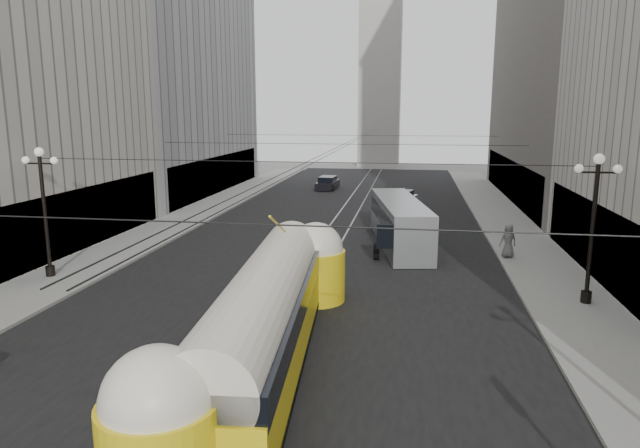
% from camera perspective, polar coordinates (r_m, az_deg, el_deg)
% --- Properties ---
extents(road, '(20.00, 85.00, 0.02)m').
position_cam_1_polar(road, '(40.54, 1.84, -0.46)').
color(road, black).
rests_on(road, ground).
extents(sidewalk_left, '(4.00, 72.00, 0.15)m').
position_cam_1_polar(sidewalk_left, '(46.86, -12.30, 0.98)').
color(sidewalk_left, gray).
rests_on(sidewalk_left, ground).
extents(sidewalk_right, '(4.00, 72.00, 0.15)m').
position_cam_1_polar(sidewalk_right, '(44.19, 18.07, 0.06)').
color(sidewalk_right, gray).
rests_on(sidewalk_right, ground).
extents(rail_left, '(0.12, 85.00, 0.04)m').
position_cam_1_polar(rail_left, '(40.64, 0.80, -0.42)').
color(rail_left, gray).
rests_on(rail_left, ground).
extents(rail_right, '(0.12, 85.00, 0.04)m').
position_cam_1_polar(rail_right, '(40.46, 2.90, -0.49)').
color(rail_right, gray).
rests_on(rail_right, ground).
extents(building_left_far, '(12.60, 28.60, 28.60)m').
position_cam_1_polar(building_left_far, '(60.63, -15.94, 16.61)').
color(building_left_far, '#999999').
rests_on(building_left_far, ground).
extents(building_right_far, '(12.60, 32.60, 32.60)m').
position_cam_1_polar(building_right_far, '(57.44, 25.55, 18.30)').
color(building_right_far, '#514C47').
rests_on(building_right_far, ground).
extents(distant_tower, '(6.00, 6.00, 31.36)m').
position_cam_1_polar(distant_tower, '(87.28, 6.08, 15.64)').
color(distant_tower, '#B2AFA8').
rests_on(distant_tower, ground).
extents(lamppost_left_mid, '(1.86, 0.44, 6.37)m').
position_cam_1_polar(lamppost_left_mid, '(30.83, -25.88, 1.75)').
color(lamppost_left_mid, black).
rests_on(lamppost_left_mid, sidewalk_left).
extents(lamppost_right_mid, '(1.86, 0.44, 6.37)m').
position_cam_1_polar(lamppost_right_mid, '(26.38, 25.66, 0.34)').
color(lamppost_right_mid, black).
rests_on(lamppost_right_mid, sidewalk_right).
extents(catenary, '(25.00, 72.00, 0.23)m').
position_cam_1_polar(catenary, '(38.75, 1.88, 7.78)').
color(catenary, black).
rests_on(catenary, ground).
extents(streetcar, '(3.63, 16.17, 3.55)m').
position_cam_1_polar(streetcar, '(18.75, -5.53, -9.10)').
color(streetcar, yellow).
rests_on(streetcar, ground).
extents(city_bus, '(4.26, 11.45, 2.83)m').
position_cam_1_polar(city_bus, '(35.54, 7.95, 0.31)').
color(city_bus, '#9D9FA2').
rests_on(city_bus, ground).
extents(sedan_white_far, '(3.02, 5.08, 1.50)m').
position_cam_1_polar(sedan_white_far, '(49.33, 8.01, 2.35)').
color(sedan_white_far, white).
rests_on(sedan_white_far, ground).
extents(sedan_dark_far, '(2.11, 4.48, 1.38)m').
position_cam_1_polar(sedan_dark_far, '(60.88, 0.77, 4.09)').
color(sedan_dark_far, black).
rests_on(sedan_dark_far, ground).
extents(pedestrian_sidewalk_right, '(1.03, 0.78, 1.89)m').
position_cam_1_polar(pedestrian_sidewalk_right, '(33.59, 18.31, -1.59)').
color(pedestrian_sidewalk_right, slate).
rests_on(pedestrian_sidewalk_right, sidewalk_right).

